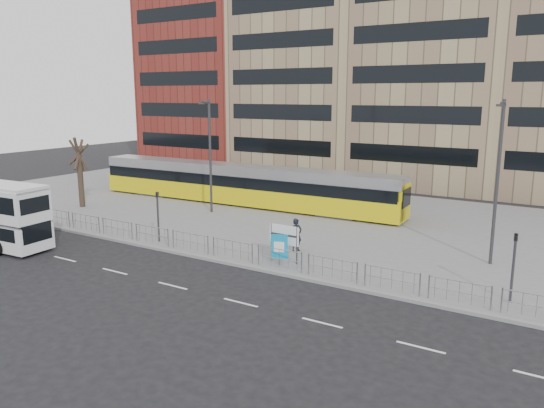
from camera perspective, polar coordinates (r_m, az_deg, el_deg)
The scene contains 15 objects.
ground at distance 30.30m, azimuth -8.35°, elevation -5.74°, with size 120.00×120.00×0.00m, color black.
plaza at distance 39.86m, azimuth 2.79°, elevation -1.26°, with size 64.00×24.00×0.15m, color slate.
kerb at distance 30.31m, azimuth -8.29°, elevation -5.58°, with size 64.00×0.25×0.17m, color gray.
building_row at distance 58.97m, azimuth 15.26°, elevation 15.12°, with size 70.40×18.40×31.20m.
pedestrian_barrier at distance 29.20m, azimuth -4.76°, elevation -4.32°, with size 32.07×0.07×1.10m.
road_markings at distance 26.86m, azimuth -12.23°, elevation -8.19°, with size 62.00×0.12×0.01m, color white.
tram at distance 43.51m, azimuth -3.41°, elevation 2.11°, with size 27.44×3.58×3.23m.
station_sign at distance 28.43m, azimuth 1.31°, elevation -3.52°, with size 1.77×0.10×2.03m.
ad_panel at distance 28.03m, azimuth 0.80°, elevation -4.66°, with size 0.85×0.38×1.66m.
pedestrian at distance 30.45m, azimuth 2.65°, elevation -3.35°, with size 0.70×0.46×1.93m, color black.
traffic_light_west at distance 32.95m, azimuth -12.19°, elevation -0.64°, with size 0.22×0.24×3.10m.
traffic_light_east at distance 25.07m, azimuth 24.58°, elevation -5.37°, with size 0.16×0.20×3.10m.
lamp_post_west at distance 40.23m, azimuth -6.71°, elevation 5.60°, with size 0.45×1.04×8.53m.
lamp_post_east at distance 29.74m, azimuth 23.09°, elevation 2.70°, with size 0.45×1.04×8.65m.
bare_tree at distance 44.52m, azimuth -20.21°, elevation 6.91°, with size 4.41×4.41×7.71m.
Camera 1 is at (18.77, -21.99, 9.05)m, focal length 35.00 mm.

